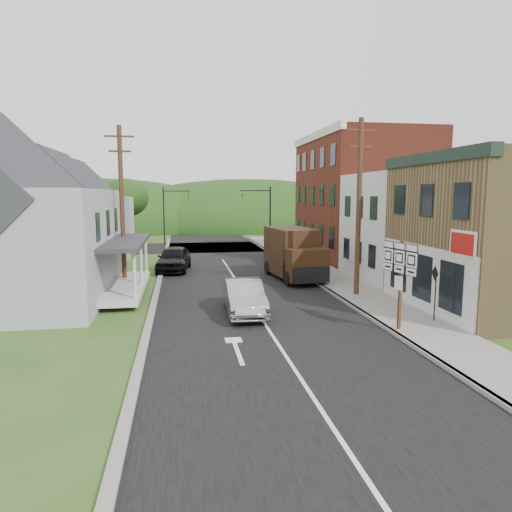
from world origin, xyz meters
name	(u,v)px	position (x,y,z in m)	size (l,w,h in m)	color
ground	(262,320)	(0.00, 0.00, 0.00)	(120.00, 120.00, 0.00)	#2D4719
road	(234,277)	(0.00, 10.00, 0.00)	(9.00, 90.00, 0.02)	black
cross_road	(214,247)	(0.00, 27.00, 0.00)	(60.00, 9.00, 0.02)	black
sidewalk_right	(333,279)	(5.90, 8.00, 0.07)	(2.80, 55.00, 0.15)	slate
curb_right	(312,280)	(4.55, 8.00, 0.07)	(0.20, 55.00, 0.15)	slate
curb_left	(158,285)	(-4.65, 8.00, 0.06)	(0.30, 55.00, 0.12)	slate
storefront_tan	(507,233)	(11.30, 0.00, 3.50)	(8.00, 8.00, 7.00)	olive
storefront_white	(421,227)	(11.30, 7.50, 3.25)	(8.00, 7.00, 6.50)	silver
storefront_red	(362,197)	(11.30, 17.00, 5.00)	(8.00, 12.00, 10.00)	maroon
house_gray	(3,215)	(-12.00, 6.00, 4.23)	(10.20, 12.24, 8.35)	#A7A9AD
house_blue	(75,216)	(-11.00, 17.00, 3.69)	(7.14, 8.16, 7.28)	#7F9FAE
house_cream	(91,211)	(-11.50, 26.00, 3.69)	(7.14, 8.16, 7.28)	#C0B394
utility_pole_right	(359,206)	(5.60, 3.50, 4.66)	(1.60, 0.26, 9.00)	#472D19
utility_pole_left	(122,205)	(-6.50, 8.00, 4.66)	(1.60, 0.26, 9.00)	#472D19
traffic_signal_right	(263,211)	(4.30, 23.50, 3.76)	(2.87, 0.20, 6.00)	black
traffic_signal_left	(170,209)	(-4.30, 30.50, 3.76)	(2.87, 0.20, 6.00)	black
tree_left_d	(126,198)	(-9.00, 32.00, 4.88)	(4.80, 4.80, 6.94)	#382616
forested_ridge	(201,227)	(0.00, 55.00, 0.00)	(90.00, 30.00, 16.00)	black
silver_sedan	(244,297)	(-0.60, 1.04, 0.75)	(1.58, 4.53, 1.49)	#A5A6AA
dark_sedan	(174,259)	(-3.80, 13.13, 0.85)	(2.01, 5.01, 1.71)	black
delivery_van	(294,254)	(3.58, 8.76, 1.60)	(2.86, 5.86, 3.16)	black
route_sign_cluster	(400,272)	(4.80, -2.67, 2.34)	(0.44, 1.91, 3.38)	#472D19
warning_sign	(435,286)	(6.78, -1.84, 1.60)	(0.13, 0.63, 2.27)	black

